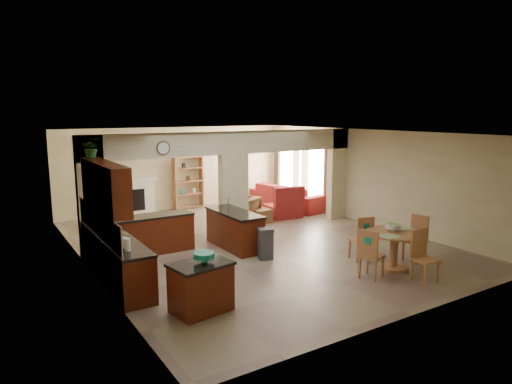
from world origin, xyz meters
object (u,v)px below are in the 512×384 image
dining_table (394,245)px  kitchen_island (201,287)px  sofa (288,196)px  armchair (243,209)px

dining_table → kitchen_island: bearing=176.3°
sofa → armchair: 2.57m
kitchen_island → dining_table: 4.37m
kitchen_island → sofa: kitchen_island is taller
sofa → kitchen_island: bearing=123.0°
kitchen_island → sofa: bearing=35.3°
dining_table → armchair: (-0.57, 5.33, -0.14)m
kitchen_island → dining_table: kitchen_island is taller
dining_table → sofa: bearing=73.9°
dining_table → armchair: 5.36m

